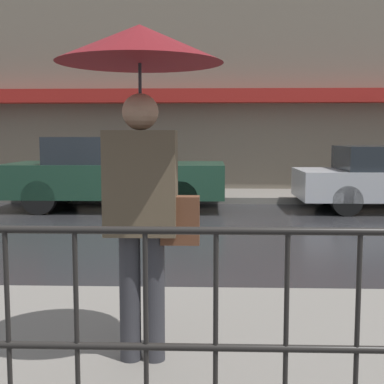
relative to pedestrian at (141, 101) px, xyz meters
name	(u,v)px	position (x,y,z in m)	size (l,w,h in m)	color
ground_plane	(172,232)	(-0.20, 5.30, -1.79)	(80.00, 80.00, 0.00)	#262628
sidewalk_near	(120,354)	(-0.20, 0.25, -1.71)	(28.00, 2.79, 0.15)	slate
sidewalk_far	(186,196)	(-0.20, 10.02, -1.71)	(28.00, 2.13, 0.15)	slate
lane_marking	(172,232)	(-0.20, 5.30, -1.78)	(25.20, 0.12, 0.01)	gold
building_storefront	(188,68)	(-0.20, 11.21, 1.57)	(28.00, 0.85, 6.80)	#706656
railing_foreground	(76,308)	(-0.20, -0.89, -1.00)	(12.00, 0.04, 1.02)	black
pedestrian	(141,101)	(0.00, 0.00, 0.00)	(1.02, 1.02, 2.09)	#333338
car_dark_green	(115,172)	(-1.63, 8.04, -1.00)	(4.57, 1.89, 1.55)	#193828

